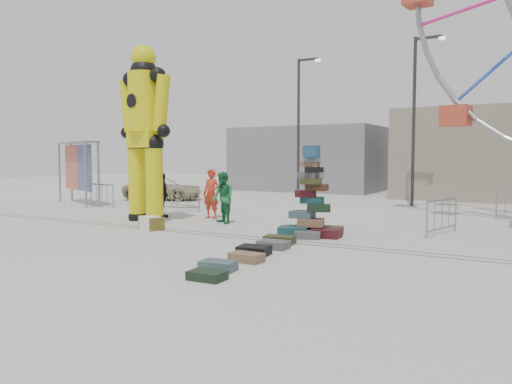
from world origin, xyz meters
The scene contains 24 objects.
ground centered at (0.00, 0.00, 0.00)m, with size 90.00×90.00×0.00m, color #9E9E99.
track_line_near centered at (0.00, 0.60, 0.00)m, with size 40.00×0.04×0.01m, color #47443F.
track_line_far centered at (0.00, 1.00, 0.00)m, with size 40.00×0.04×0.01m, color #47443F.
building_left centered at (-6.00, 22.00, 2.20)m, with size 10.00×8.00×4.40m, color gray.
lamp_post_right centered at (3.09, 13.00, 4.48)m, with size 1.41×0.25×8.00m.
lamp_post_left centered at (-3.91, 15.00, 4.48)m, with size 1.41×0.25×8.00m.
suitcase_tower centered at (2.51, 2.05, 0.75)m, with size 1.96×1.71×2.68m.
crash_test_dummy centered at (-4.05, 2.12, 3.44)m, with size 2.60×1.14×6.53m.
banner_scaffold centered at (-11.49, 5.42, 2.32)m, with size 4.21×2.30×3.09m.
steamer_trunk centered at (-2.50, 0.68, 0.21)m, with size 0.88×0.51×0.41m, color silver.
row_case_0 centered at (2.33, 0.38, 0.11)m, with size 0.82×0.47×0.22m, color #35371B.
row_case_1 centered at (2.53, -0.36, 0.10)m, with size 0.77×0.52×0.21m, color #505357.
row_case_2 centered at (2.52, -1.34, 0.11)m, with size 0.73×0.59×0.22m, color black.
row_case_3 centered at (2.77, -2.09, 0.10)m, with size 0.75×0.45×0.20m, color brown.
row_case_4 centered at (2.71, -3.13, 0.10)m, with size 0.73×0.47×0.21m, color #40555B.
row_case_5 centered at (2.97, -3.87, 0.09)m, with size 0.69×0.47×0.18m, color black.
barricade_dummy_a centered at (-9.55, 5.13, 0.55)m, with size 2.00×0.10×1.10m, color gray, non-canonical shape.
barricade_dummy_b centered at (-5.46, 6.21, 0.55)m, with size 2.00×0.10×1.10m, color gray, non-canonical shape.
barricade_dummy_c centered at (-5.22, 5.35, 0.55)m, with size 2.00×0.10×1.10m, color gray, non-canonical shape.
barricade_wheel_front centered at (5.84, 4.28, 0.55)m, with size 2.00×0.10×1.10m, color gray, non-canonical shape.
pedestrian_red centered at (-2.47, 4.00, 0.94)m, with size 0.69×0.45×1.89m, color red.
pedestrian_green centered at (-1.28, 3.02, 0.91)m, with size 0.89×0.69×1.83m, color #1A6932.
pedestrian_black centered at (-4.30, 3.32, 0.87)m, with size 1.02×0.42×1.74m, color black.
parked_suv centered at (-9.56, 9.50, 0.58)m, with size 1.94×4.21×1.17m, color tan.
Camera 1 is at (8.45, -11.51, 2.33)m, focal length 35.00 mm.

